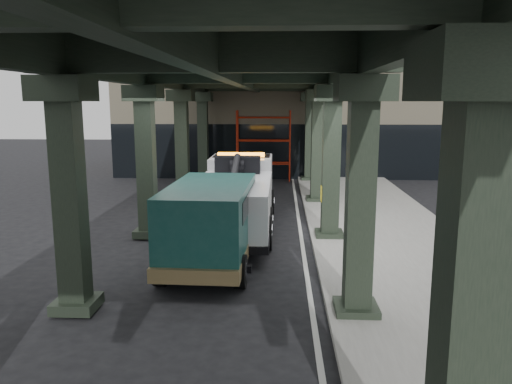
# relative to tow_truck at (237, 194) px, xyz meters

# --- Properties ---
(ground) EXTENTS (90.00, 90.00, 0.00)m
(ground) POSITION_rel_tow_truck_xyz_m (0.52, -3.01, -1.33)
(ground) COLOR black
(ground) RESTS_ON ground
(sidewalk) EXTENTS (5.00, 40.00, 0.15)m
(sidewalk) POSITION_rel_tow_truck_xyz_m (5.02, -1.01, -1.25)
(sidewalk) COLOR gray
(sidewalk) RESTS_ON ground
(lane_stripe) EXTENTS (0.12, 38.00, 0.01)m
(lane_stripe) POSITION_rel_tow_truck_xyz_m (2.22, -1.01, -1.32)
(lane_stripe) COLOR silver
(lane_stripe) RESTS_ON ground
(viaduct) EXTENTS (7.40, 32.00, 6.40)m
(viaduct) POSITION_rel_tow_truck_xyz_m (0.12, -1.01, 4.13)
(viaduct) COLOR black
(viaduct) RESTS_ON ground
(building) EXTENTS (22.00, 10.00, 8.00)m
(building) POSITION_rel_tow_truck_xyz_m (2.52, 16.99, 2.67)
(building) COLOR #C6B793
(building) RESTS_ON ground
(scaffolding) EXTENTS (3.08, 0.88, 4.00)m
(scaffolding) POSITION_rel_tow_truck_xyz_m (0.52, 11.63, 0.78)
(scaffolding) COLOR #AD220D
(scaffolding) RESTS_ON ground
(tow_truck) EXTENTS (2.55, 8.34, 2.72)m
(tow_truck) POSITION_rel_tow_truck_xyz_m (0.00, 0.00, 0.00)
(tow_truck) COLOR black
(tow_truck) RESTS_ON ground
(towed_van) EXTENTS (2.45, 5.76, 2.31)m
(towed_van) POSITION_rel_tow_truck_xyz_m (-0.38, -3.58, -0.09)
(towed_van) COLOR #12413C
(towed_van) RESTS_ON ground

